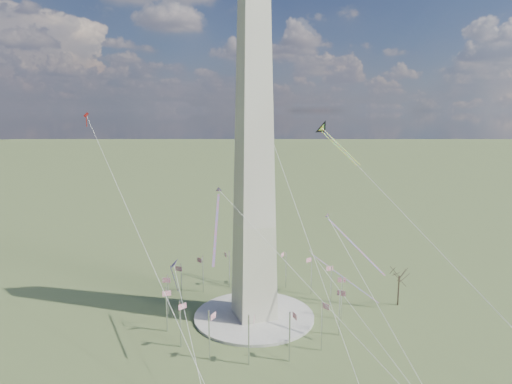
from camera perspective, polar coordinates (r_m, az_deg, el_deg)
name	(u,v)px	position (r m, az deg, el deg)	size (l,w,h in m)	color
ground	(254,317)	(142.34, -0.23, -15.39)	(2000.00, 2000.00, 0.00)	#49552A
plaza	(254,316)	(142.16, -0.23, -15.24)	(36.00, 36.00, 0.80)	#BBB9AB
washington_monument	(254,159)	(129.15, -0.25, 4.19)	(15.56, 15.56, 100.00)	beige
flagpole_ring	(254,294)	(139.36, -0.24, -12.69)	(54.40, 54.40, 13.00)	silver
tree_near	(399,274)	(153.23, 17.49, -9.73)	(8.41, 8.41, 14.72)	#45352A
kite_delta_black	(325,131)	(153.75, 8.58, 7.57)	(10.17, 16.87, 13.87)	black
kite_diamond_purple	(174,268)	(131.16, -10.24, -9.29)	(2.55, 3.38, 9.86)	#381C7E
kite_streamer_left	(347,237)	(126.33, 11.28, -5.50)	(8.74, 18.36, 13.37)	red
kite_streamer_mid	(217,215)	(117.17, -4.90, -2.83)	(8.49, 21.38, 15.23)	red
kite_streamer_right	(333,269)	(150.97, 9.58, -9.44)	(18.63, 15.90, 15.90)	red
kite_small_red	(86,116)	(161.83, -20.46, 8.87)	(1.81, 1.60, 4.81)	red
kite_small_white	(253,87)	(172.14, -0.37, 13.01)	(1.21, 1.93, 4.68)	white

